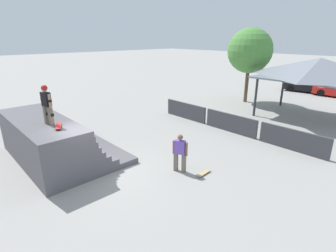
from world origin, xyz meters
TOP-DOWN VIEW (x-y plane):
  - ground_plane at (0.00, 0.00)m, footprint 160.00×160.00m
  - quarter_pipe_ramp at (-2.63, -0.79)m, footprint 5.80×3.91m
  - skater_on_deck at (-1.63, -1.06)m, footprint 0.68×0.28m
  - skateboard_on_deck at (-1.02, -0.95)m, footprint 0.86×0.51m
  - bystander_walking at (2.03, 2.57)m, footprint 0.63×0.36m
  - skateboard_on_ground at (2.87, 3.06)m, footprint 0.25×0.79m
  - barrier_fence at (0.70, 8.07)m, footprint 10.45×0.12m
  - pavilion_shelter at (2.96, 14.04)m, footprint 7.06×4.80m
  - tree_beside_pavilion at (-2.71, 15.23)m, footprint 3.53×3.53m
  - parked_car_black at (-0.81, 23.26)m, footprint 4.24×2.13m

SIDE VIEW (x-z plane):
  - ground_plane at x=0.00m, z-range 0.00..0.00m
  - skateboard_on_ground at x=2.87m, z-range 0.01..0.10m
  - barrier_fence at x=0.70m, z-range 0.00..1.05m
  - parked_car_black at x=-0.81m, z-range -0.04..1.24m
  - quarter_pipe_ramp at x=-2.63m, z-range -0.12..1.83m
  - bystander_walking at x=2.03m, z-range 0.09..1.70m
  - skateboard_on_deck at x=-1.02m, z-range 1.97..2.05m
  - skater_on_deck at x=-1.63m, z-range 2.07..3.64m
  - pavilion_shelter at x=2.96m, z-range 1.29..5.28m
  - tree_beside_pavilion at x=-2.71m, z-range 1.19..7.11m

